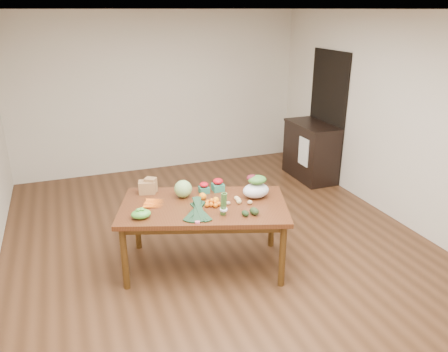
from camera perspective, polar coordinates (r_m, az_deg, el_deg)
name	(u,v)px	position (r m, az deg, el deg)	size (l,w,h in m)	color
floor	(219,244)	(5.42, -0.69, -8.91)	(6.00, 6.00, 0.00)	#52321C
ceiling	(218,9)	(4.70, -0.84, 20.97)	(5.00, 6.00, 0.02)	white
room_walls	(218,138)	(4.89, -0.75, 4.94)	(5.02, 6.02, 2.70)	silver
dining_table	(204,235)	(4.84, -2.59, -7.75)	(1.76, 0.98, 0.75)	#522A13
doorway_dark	(327,116)	(7.45, 13.29, 7.64)	(0.02, 1.00, 2.10)	black
cabinet	(311,151)	(7.47, 11.24, 3.21)	(0.52, 1.02, 0.94)	black
dish_towel	(303,152)	(7.15, 10.34, 3.14)	(0.02, 0.28, 0.45)	white
paper_bag	(147,186)	(4.99, -10.03, -1.29)	(0.24, 0.20, 0.17)	#9C7146
cabbage	(183,189)	(4.83, -5.36, -1.69)	(0.20, 0.20, 0.20)	#92BD6D
strawberry_basket_a	(204,189)	(4.95, -2.62, -1.65)	(0.11, 0.11, 0.10)	red
strawberry_basket_b	(218,186)	(5.00, -0.80, -1.29)	(0.13, 0.13, 0.12)	red
orange_a	(202,196)	(4.78, -2.85, -2.63)	(0.08, 0.08, 0.08)	orange
orange_b	(203,196)	(4.78, -2.77, -2.67)	(0.07, 0.07, 0.07)	orange
orange_c	(216,200)	(4.69, -1.07, -3.16)	(0.07, 0.07, 0.07)	orange
mandarin_cluster	(212,202)	(4.64, -1.64, -3.38)	(0.18, 0.18, 0.08)	orange
carrots	(154,203)	(4.73, -9.11, -3.51)	(0.22, 0.24, 0.03)	orange
snap_pea_bag	(141,214)	(4.43, -10.78, -4.90)	(0.20, 0.15, 0.09)	#55B03B
kale_bunch	(198,211)	(4.34, -3.48, -4.62)	(0.32, 0.40, 0.16)	black
asparagus_bundle	(224,204)	(4.38, -0.05, -3.67)	(0.08, 0.08, 0.25)	#54863D
potato_a	(228,203)	(4.65, 0.55, -3.55)	(0.05, 0.04, 0.04)	tan
potato_b	(239,202)	(4.68, 1.98, -3.38)	(0.06, 0.05, 0.05)	tan
potato_c	(238,200)	(4.72, 1.86, -3.12)	(0.06, 0.05, 0.05)	tan
potato_d	(236,198)	(4.77, 1.64, -2.89)	(0.05, 0.05, 0.05)	tan
potato_e	(250,202)	(4.67, 3.40, -3.45)	(0.06, 0.05, 0.05)	tan
avocado_a	(245,213)	(4.41, 2.79, -4.90)	(0.06, 0.09, 0.06)	black
avocado_b	(254,211)	(4.44, 3.97, -4.61)	(0.08, 0.12, 0.08)	black
salad_bag	(256,188)	(4.81, 4.20, -1.54)	(0.30, 0.22, 0.23)	white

